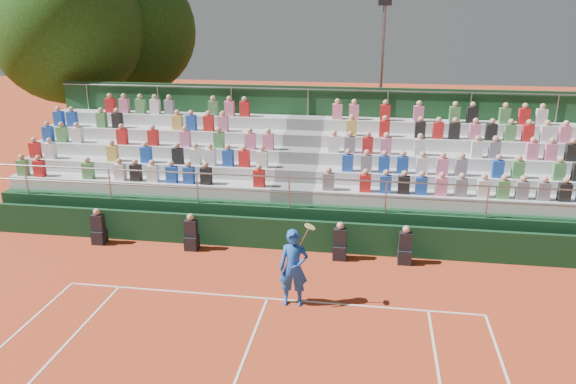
% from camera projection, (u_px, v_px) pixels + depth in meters
% --- Properties ---
extents(ground, '(90.00, 90.00, 0.00)m').
position_uv_depth(ground, '(267.00, 299.00, 14.65)').
color(ground, '#C24220').
rests_on(ground, ground).
extents(courtside_wall, '(20.00, 0.15, 1.00)m').
position_uv_depth(courtside_wall, '(287.00, 234.00, 17.50)').
color(courtside_wall, '#0D321A').
rests_on(courtside_wall, ground).
extents(line_officials, '(10.05, 0.40, 1.19)m').
position_uv_depth(line_officials, '(255.00, 239.00, 17.22)').
color(line_officials, black).
rests_on(line_officials, ground).
extents(grandstand, '(20.00, 5.20, 4.40)m').
position_uv_depth(grandstand, '(301.00, 186.00, 20.35)').
color(grandstand, '#0D321A').
rests_on(grandstand, ground).
extents(tennis_player, '(0.92, 0.55, 2.22)m').
position_uv_depth(tennis_player, '(294.00, 268.00, 14.09)').
color(tennis_player, blue).
rests_on(tennis_player, ground).
extents(tree_west, '(6.77, 6.77, 9.79)m').
position_uv_depth(tree_west, '(67.00, 28.00, 24.95)').
color(tree_west, '#321D12').
rests_on(tree_west, ground).
extents(tree_east, '(6.45, 6.45, 9.39)m').
position_uv_depth(tree_east, '(131.00, 31.00, 28.00)').
color(tree_east, '#321D12').
rests_on(tree_east, ground).
extents(floodlight_mast, '(0.60, 0.25, 7.68)m').
position_uv_depth(floodlight_mast, '(382.00, 70.00, 25.94)').
color(floodlight_mast, gray).
rests_on(floodlight_mast, ground).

